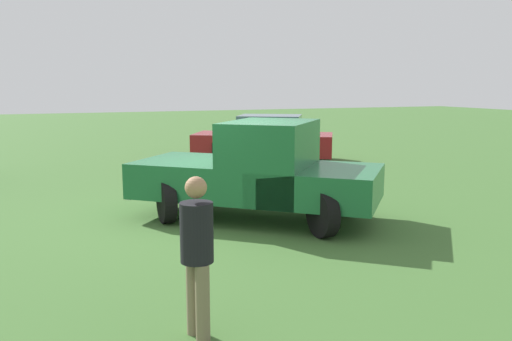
{
  "coord_description": "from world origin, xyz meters",
  "views": [
    {
      "loc": [
        -8.99,
        2.99,
        2.45
      ],
      "look_at": [
        -0.15,
        -0.61,
        0.9
      ],
      "focal_mm": 37.16,
      "sensor_mm": 36.0,
      "label": 1
    }
  ],
  "objects": [
    {
      "name": "sedan_far",
      "position": [
        6.83,
        -3.77,
        0.68
      ],
      "size": [
        3.8,
        4.74,
        1.47
      ],
      "rotation": [
        0.0,
        0.0,
        1.04
      ],
      "color": "black",
      "rests_on": "ground_plane"
    },
    {
      "name": "pickup_truck",
      "position": [
        -0.23,
        -0.69,
        0.93
      ],
      "size": [
        4.34,
        4.59,
        1.81
      ],
      "rotation": [
        0.0,
        0.0,
        0.86
      ],
      "color": "black",
      "rests_on": "ground_plane"
    },
    {
      "name": "person_bystander",
      "position": [
        -4.27,
        1.68,
        0.9
      ],
      "size": [
        0.37,
        0.37,
        1.6
      ],
      "rotation": [
        0.0,
        0.0,
        4.89
      ],
      "color": "#7A6B51",
      "rests_on": "ground_plane"
    },
    {
      "name": "ground_plane",
      "position": [
        0.0,
        0.0,
        0.0
      ],
      "size": [
        80.0,
        80.0,
        0.0
      ],
      "primitive_type": "plane",
      "color": "#3D662D"
    }
  ]
}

